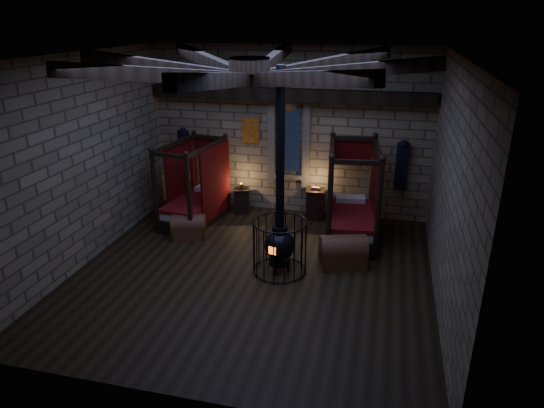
% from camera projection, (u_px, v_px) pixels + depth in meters
% --- Properties ---
extents(room, '(7.02, 7.02, 4.29)m').
position_uv_depth(room, '(251.00, 83.00, 8.46)').
color(room, black).
rests_on(room, ground).
extents(bed_left, '(1.30, 2.05, 2.01)m').
position_uv_depth(bed_left, '(196.00, 202.00, 12.04)').
color(bed_left, black).
rests_on(bed_left, ground).
extents(bed_right, '(1.32, 2.19, 2.18)m').
position_uv_depth(bed_right, '(351.00, 216.00, 11.14)').
color(bed_right, black).
rests_on(bed_right, ground).
extents(trunk_left, '(0.88, 0.69, 0.57)m').
position_uv_depth(trunk_left, '(189.00, 227.00, 11.23)').
color(trunk_left, brown).
rests_on(trunk_left, ground).
extents(trunk_right, '(1.06, 0.84, 0.68)m').
position_uv_depth(trunk_right, '(343.00, 252.00, 9.94)').
color(trunk_right, brown).
rests_on(trunk_right, ground).
extents(nightstand_left, '(0.49, 0.48, 0.80)m').
position_uv_depth(nightstand_left, '(242.00, 200.00, 12.64)').
color(nightstand_left, black).
rests_on(nightstand_left, ground).
extents(nightstand_right, '(0.51, 0.49, 0.83)m').
position_uv_depth(nightstand_right, '(315.00, 204.00, 12.25)').
color(nightstand_right, black).
rests_on(nightstand_right, ground).
extents(stove, '(1.08, 1.08, 4.05)m').
position_uv_depth(stove, '(280.00, 243.00, 9.57)').
color(stove, black).
rests_on(stove, ground).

